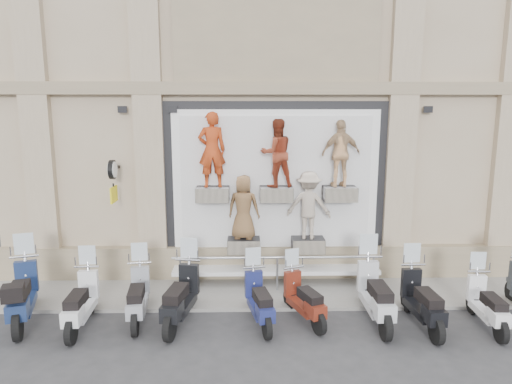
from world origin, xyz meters
TOP-DOWN VIEW (x-y plane):
  - ground at (0.00, 0.00)m, footprint 90.00×90.00m
  - sidewalk at (0.00, 2.10)m, footprint 16.00×2.20m
  - building at (0.00, 7.00)m, footprint 14.00×8.60m
  - shop_vitrine at (0.06, 2.75)m, footprint 5.60×0.85m
  - guard_rail at (0.00, 2.00)m, footprint 5.06×0.10m
  - clock_sign_bracket at (-3.90, 2.47)m, footprint 0.10×0.80m
  - scooter_a at (-5.34, 0.61)m, footprint 1.23×2.22m
  - scooter_b at (-4.07, 0.38)m, footprint 0.65×1.91m
  - scooter_c at (-2.99, 0.66)m, footprint 0.76×1.91m
  - scooter_d at (-2.08, 0.51)m, footprint 0.91×2.09m
  - scooter_e at (-0.47, 0.46)m, footprint 0.87×1.85m
  - scooter_f at (0.46, 0.56)m, footprint 1.10×1.79m
  - scooter_g at (1.93, 0.49)m, footprint 0.61×2.09m
  - scooter_h at (2.82, 0.27)m, footprint 0.65×1.95m
  - scooter_i at (4.12, 0.21)m, footprint 0.61×1.76m

SIDE VIEW (x-z plane):
  - ground at x=0.00m, z-range 0.00..0.00m
  - sidewalk at x=0.00m, z-range 0.00..0.08m
  - guard_rail at x=0.00m, z-range 0.00..0.93m
  - scooter_f at x=0.46m, z-range 0.00..1.40m
  - scooter_i at x=4.12m, z-range 0.00..1.41m
  - scooter_e at x=-0.47m, z-range 0.00..1.45m
  - scooter_c at x=-2.99m, z-range 0.00..1.51m
  - scooter_b at x=-4.07m, z-range 0.00..1.53m
  - scooter_h at x=2.82m, z-range 0.00..1.57m
  - scooter_d at x=-2.08m, z-range 0.00..1.64m
  - scooter_g at x=1.93m, z-range 0.00..1.70m
  - scooter_a at x=-5.34m, z-range 0.00..1.73m
  - shop_vitrine at x=0.06m, z-range 0.25..4.55m
  - clock_sign_bracket at x=-3.90m, z-range 2.29..3.31m
  - building at x=0.00m, z-range 0.00..12.00m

